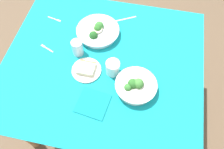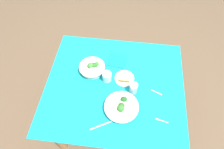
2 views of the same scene
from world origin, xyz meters
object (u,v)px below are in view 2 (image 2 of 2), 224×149
object	(u,v)px
bread_side_plate	(124,78)
napkin_folded_upper	(117,60)
broccoli_bowl_far	(92,68)
water_glass_side	(133,88)
table_knife_left	(102,125)
water_glass_center	(107,77)
fork_by_near_bowl	(161,121)
fork_by_far_bowl	(157,93)
broccoli_bowl_near	(121,107)

from	to	relation	value
bread_side_plate	napkin_folded_upper	distance (m)	0.22
broccoli_bowl_far	water_glass_side	distance (m)	0.42
water_glass_side	table_knife_left	distance (m)	0.40
table_knife_left	water_glass_center	bearing A→B (deg)	-116.59
water_glass_center	water_glass_side	bearing A→B (deg)	-21.06
water_glass_center	fork_by_near_bowl	world-z (taller)	water_glass_center
broccoli_bowl_far	napkin_folded_upper	size ratio (longest dim) A/B	1.39
broccoli_bowl_far	water_glass_center	size ratio (longest dim) A/B	2.56
water_glass_side	fork_by_near_bowl	distance (m)	0.34
broccoli_bowl_far	bread_side_plate	xyz separation A→B (m)	(0.30, -0.06, -0.02)
fork_by_far_bowl	napkin_folded_upper	size ratio (longest dim) A/B	0.57
broccoli_bowl_near	water_glass_side	size ratio (longest dim) A/B	2.68
broccoli_bowl_far	napkin_folded_upper	distance (m)	0.25
napkin_folded_upper	fork_by_near_bowl	bearing A→B (deg)	-53.39
broccoli_bowl_near	fork_by_near_bowl	bearing A→B (deg)	-11.63
bread_side_plate	napkin_folded_upper	xyz separation A→B (m)	(-0.09, 0.20, -0.01)
water_glass_side	fork_by_near_bowl	size ratio (longest dim) A/B	1.02
fork_by_far_bowl	table_knife_left	distance (m)	0.55
bread_side_plate	table_knife_left	distance (m)	0.47
fork_by_far_bowl	fork_by_near_bowl	xyz separation A→B (m)	(0.03, -0.25, 0.00)
broccoli_bowl_far	bread_side_plate	world-z (taller)	broccoli_bowl_far
water_glass_center	table_knife_left	bearing A→B (deg)	-87.95
water_glass_side	fork_by_far_bowl	distance (m)	0.21
water_glass_center	fork_by_far_bowl	size ratio (longest dim) A/B	0.96
broccoli_bowl_far	broccoli_bowl_near	world-z (taller)	broccoli_bowl_far
broccoli_bowl_far	broccoli_bowl_near	distance (m)	0.46
broccoli_bowl_near	fork_by_far_bowl	bearing A→B (deg)	31.73
bread_side_plate	broccoli_bowl_far	bearing A→B (deg)	168.41
broccoli_bowl_far	water_glass_side	bearing A→B (deg)	-24.77
broccoli_bowl_far	bread_side_plate	size ratio (longest dim) A/B	1.34
water_glass_center	water_glass_side	world-z (taller)	water_glass_side
broccoli_bowl_near	fork_by_near_bowl	world-z (taller)	broccoli_bowl_near
water_glass_side	bread_side_plate	bearing A→B (deg)	125.97
fork_by_far_bowl	napkin_folded_upper	distance (m)	0.49
fork_by_near_bowl	bread_side_plate	bearing A→B (deg)	-34.88
water_glass_side	broccoli_bowl_near	bearing A→B (deg)	-116.19
water_glass_center	napkin_folded_upper	size ratio (longest dim) A/B	0.54
water_glass_side	broccoli_bowl_far	bearing A→B (deg)	155.23
broccoli_bowl_near	water_glass_center	world-z (taller)	water_glass_center
broccoli_bowl_near	water_glass_side	xyz separation A→B (m)	(0.08, 0.17, 0.02)
broccoli_bowl_near	fork_by_far_bowl	size ratio (longest dim) A/B	2.92
fork_by_far_bowl	napkin_folded_upper	world-z (taller)	napkin_folded_upper
broccoli_bowl_far	bread_side_plate	distance (m)	0.31
broccoli_bowl_near	water_glass_center	xyz separation A→B (m)	(-0.15, 0.26, 0.02)
water_glass_side	fork_by_far_bowl	xyz separation A→B (m)	(0.21, 0.01, -0.05)
broccoli_bowl_far	fork_by_near_bowl	xyz separation A→B (m)	(0.62, -0.41, -0.03)
broccoli_bowl_far	fork_by_near_bowl	world-z (taller)	broccoli_bowl_far
fork_by_near_bowl	fork_by_far_bowl	bearing A→B (deg)	-70.37
water_glass_center	napkin_folded_upper	distance (m)	0.23
broccoli_bowl_far	bread_side_plate	bearing A→B (deg)	-11.59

